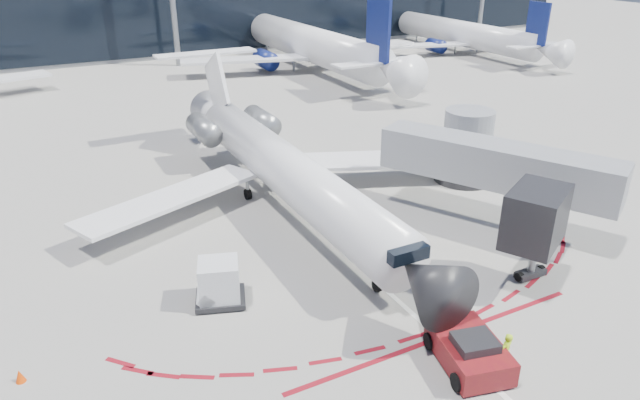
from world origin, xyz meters
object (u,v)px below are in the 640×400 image
regional_jet (279,164)px  uld_container (219,283)px  pushback_tug (469,350)px  ramp_worker (505,352)px

regional_jet → uld_container: regional_jet is taller
uld_container → regional_jet: bearing=70.4°
pushback_tug → regional_jet: bearing=104.6°
regional_jet → ramp_worker: (1.37, -17.60, -1.71)m
pushback_tug → ramp_worker: bearing=-27.8°
regional_jet → ramp_worker: regional_jet is taller
regional_jet → uld_container: 10.89m
uld_container → pushback_tug: bearing=-30.9°
pushback_tug → ramp_worker: size_ratio=3.46×
regional_jet → pushback_tug: size_ratio=5.38×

